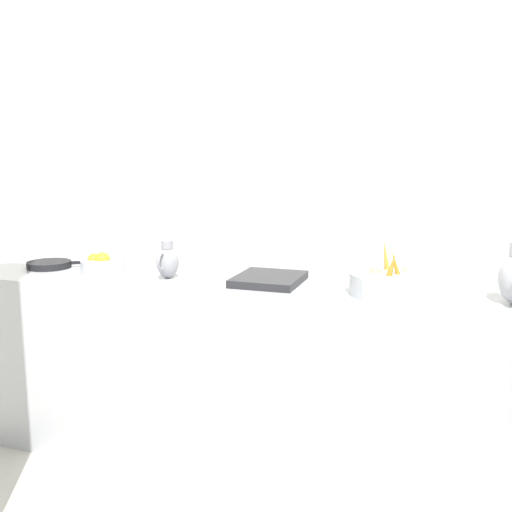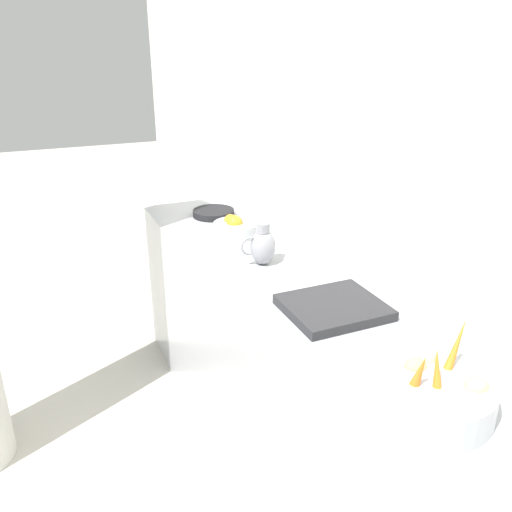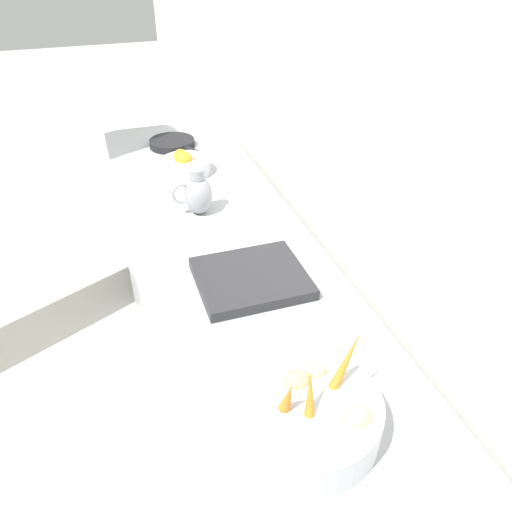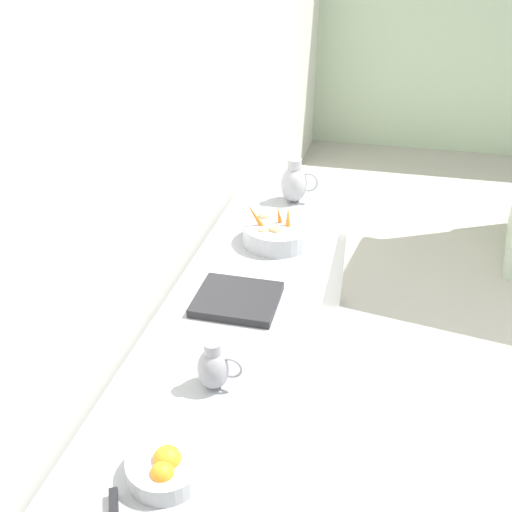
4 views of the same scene
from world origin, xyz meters
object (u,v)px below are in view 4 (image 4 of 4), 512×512
Objects in this scene: orange_bowl at (166,466)px; metal_pitcher_tall at (294,183)px; vegetable_colander at (277,233)px; metal_pitcher_short at (214,367)px.

metal_pitcher_tall is (0.02, 1.95, 0.08)m from orange_bowl.
metal_pitcher_tall reaches higher than vegetable_colander.
vegetable_colander is 1.06m from metal_pitcher_short.
metal_pitcher_short is at bearing -89.90° from vegetable_colander.
orange_bowl is 0.39m from metal_pitcher_short.
vegetable_colander is 1.35× the size of metal_pitcher_tall.
vegetable_colander is 0.51m from metal_pitcher_tall.
orange_bowl is (-0.02, -1.44, -0.01)m from vegetable_colander.
metal_pitcher_tall is at bearing 89.40° from orange_bowl.
metal_pitcher_short is (0.01, -1.56, -0.03)m from metal_pitcher_tall.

